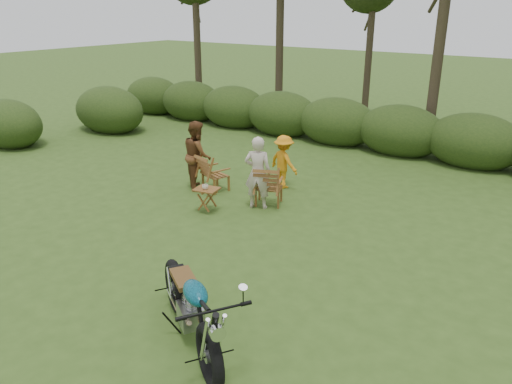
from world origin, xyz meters
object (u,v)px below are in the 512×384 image
Objects in this scene: cup at (205,187)px; child at (283,187)px; side_table at (207,200)px; motorcycle at (192,338)px; lawn_chair_left at (216,190)px; adult_a at (258,207)px; lawn_chair_right at (269,204)px; adult_b at (199,187)px.

child is at bearing 77.41° from cup.
child is at bearing 77.09° from side_table.
child is at bearing 142.95° from motorcycle.
adult_a reaches higher than lawn_chair_left.
lawn_chair_left is at bearing -34.71° from adult_a.
lawn_chair_right reaches higher than lawn_chair_left.
child is at bearing -103.87° from adult_b.
adult_b is at bearing -29.36° from adult_a.
cup is (0.67, -1.13, 0.56)m from lawn_chair_left.
motorcycle is at bearing 171.47° from adult_b.
child reaches higher than lawn_chair_left.
adult_a is at bearing 50.28° from lawn_chair_right.
adult_a is (0.72, 0.83, -0.56)m from cup.
adult_a is at bearing 146.40° from motorcycle.
lawn_chair_right is 0.72× the size of child.
lawn_chair_left is at bearing 56.92° from child.
adult_b is at bearing -21.67° from lawn_chair_right.
side_table is at bearing 93.78° from cup.
side_table is 0.41× the size of child.
child is at bearing -103.00° from adult_a.
lawn_chair_right is at bearing -128.59° from adult_a.
child is (0.49, 2.20, -0.56)m from cup.
lawn_chair_left is at bearing 120.72° from cup.
motorcycle is at bearing -52.19° from side_table.
lawn_chair_left is (-3.25, 4.41, 0.00)m from motorcycle.
lawn_chair_right is 1.12m from child.
adult_a is (-0.08, -0.29, 0.00)m from lawn_chair_right.
lawn_chair_right is 7.10× the size of cup.
child is (-2.08, 5.48, 0.00)m from motorcycle.
adult_a is at bearing -176.51° from lawn_chair_left.
lawn_chair_right is 1.03× the size of lawn_chair_left.
adult_b is (-0.46, -0.08, 0.00)m from lawn_chair_left.
child is (1.62, 1.15, 0.00)m from adult_b.
adult_a is at bearing -145.90° from adult_b.
motorcycle is at bearing -51.86° from cup.
child is at bearing -97.48° from lawn_chair_right.
adult_a is at bearing 47.38° from side_table.
adult_b is at bearing 25.33° from lawn_chair_left.
motorcycle reaches higher than child.
cup is 1.23m from adult_a.
motorcycle is 4.21m from side_table.
motorcycle is at bearing 125.16° from child.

